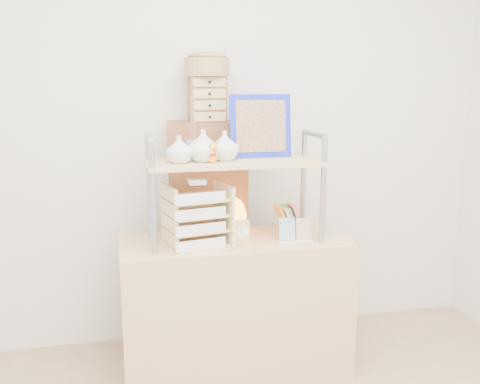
# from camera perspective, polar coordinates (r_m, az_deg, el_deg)

# --- Properties ---
(room_shell) EXTENTS (3.42, 3.41, 2.61)m
(room_shell) POSITION_cam_1_polar(r_m,az_deg,el_deg) (1.95, 4.66, 15.39)
(room_shell) COLOR silver
(room_shell) RESTS_ON ground
(desk) EXTENTS (1.20, 0.50, 0.75)m
(desk) POSITION_cam_1_polar(r_m,az_deg,el_deg) (2.97, -0.53, -12.04)
(desk) COLOR tan
(desk) RESTS_ON ground
(cabinet) EXTENTS (0.47, 0.29, 1.35)m
(cabinet) POSITION_cam_1_polar(r_m,az_deg,el_deg) (3.20, -3.40, -4.61)
(cabinet) COLOR brown
(cabinet) RESTS_ON ground
(hutch) EXTENTS (0.90, 0.34, 0.76)m
(hutch) POSITION_cam_1_polar(r_m,az_deg,el_deg) (2.75, -1.34, 3.73)
(hutch) COLOR #92979F
(hutch) RESTS_ON desk
(letter_tray) EXTENTS (0.33, 0.32, 0.35)m
(letter_tray) POSITION_cam_1_polar(r_m,az_deg,el_deg) (2.73, -4.57, -2.82)
(letter_tray) COLOR #D1BB7D
(letter_tray) RESTS_ON desk
(salt_lamp) EXTENTS (0.14, 0.13, 0.21)m
(salt_lamp) POSITION_cam_1_polar(r_m,az_deg,el_deg) (2.88, -0.58, -2.64)
(salt_lamp) COLOR brown
(salt_lamp) RESTS_ON desk
(desk_clock) EXTENTS (0.09, 0.05, 0.13)m
(desk_clock) POSITION_cam_1_polar(r_m,az_deg,el_deg) (2.74, 0.07, -4.34)
(desk_clock) COLOR tan
(desk_clock) RESTS_ON desk
(postcard_stand) EXTENTS (0.18, 0.06, 0.13)m
(postcard_stand) POSITION_cam_1_polar(r_m,az_deg,el_deg) (2.82, 5.91, -4.52)
(postcard_stand) COLOR white
(postcard_stand) RESTS_ON desk
(drawer_chest) EXTENTS (0.20, 0.16, 0.25)m
(drawer_chest) POSITION_cam_1_polar(r_m,az_deg,el_deg) (3.05, -3.51, 9.86)
(drawer_chest) COLOR brown
(drawer_chest) RESTS_ON cabinet
(woven_basket) EXTENTS (0.25, 0.25, 0.10)m
(woven_basket) POSITION_cam_1_polar(r_m,az_deg,el_deg) (3.05, -3.56, 13.15)
(woven_basket) COLOR olive
(woven_basket) RESTS_ON drawer_chest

